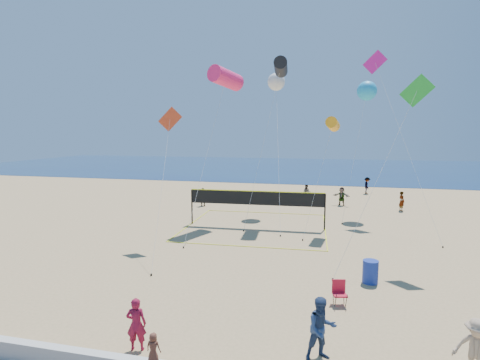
% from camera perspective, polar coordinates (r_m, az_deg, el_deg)
% --- Properties ---
extents(ground, '(120.00, 120.00, 0.00)m').
position_cam_1_polar(ground, '(13.57, 2.28, -22.50)').
color(ground, tan).
rests_on(ground, ground).
extents(ocean, '(140.00, 50.00, 0.03)m').
position_cam_1_polar(ocean, '(73.91, 11.61, 1.86)').
color(ocean, navy).
rests_on(ocean, ground).
extents(woman, '(0.70, 0.55, 1.69)m').
position_cam_1_polar(woman, '(12.81, -15.52, -20.40)').
color(woman, maroon).
rests_on(woman, ground).
extents(toddler, '(0.40, 0.27, 0.81)m').
position_cam_1_polar(toddler, '(11.22, -13.07, -23.62)').
color(toddler, '#583023').
rests_on(toddler, seawall).
extents(bystander_a, '(1.15, 1.04, 1.91)m').
position_cam_1_polar(bystander_a, '(12.17, 12.32, -21.26)').
color(bystander_a, navy).
rests_on(bystander_a, ground).
extents(bystander_b, '(1.28, 0.97, 1.75)m').
position_cam_1_polar(bystander_b, '(12.86, 32.31, -21.02)').
color(bystander_b, tan).
rests_on(bystander_b, ground).
extents(far_person_0, '(1.06, 0.72, 1.67)m').
position_cam_1_polar(far_person_0, '(34.71, -5.70, -2.59)').
color(far_person_0, gray).
rests_on(far_person_0, ground).
extents(far_person_1, '(1.67, 0.99, 1.72)m').
position_cam_1_polar(far_person_1, '(36.03, 15.22, -2.41)').
color(far_person_1, gray).
rests_on(far_person_1, ground).
extents(far_person_2, '(0.63, 0.73, 1.70)m').
position_cam_1_polar(far_person_2, '(35.22, 23.41, -2.99)').
color(far_person_2, gray).
rests_on(far_person_2, ground).
extents(far_person_3, '(0.83, 0.68, 1.57)m').
position_cam_1_polar(far_person_3, '(38.05, 10.13, -1.88)').
color(far_person_3, gray).
rests_on(far_person_3, ground).
extents(far_person_4, '(0.73, 1.21, 1.83)m').
position_cam_1_polar(far_person_4, '(43.78, 18.79, -0.80)').
color(far_person_4, gray).
rests_on(far_person_4, ground).
extents(camp_chair, '(0.61, 0.73, 1.07)m').
position_cam_1_polar(camp_chair, '(15.84, 14.89, -16.01)').
color(camp_chair, red).
rests_on(camp_chair, ground).
extents(trash_barrel, '(0.80, 0.80, 1.03)m').
position_cam_1_polar(trash_barrel, '(18.29, 19.25, -13.05)').
color(trash_barrel, navy).
rests_on(trash_barrel, ground).
extents(volleyball_net, '(10.19, 10.05, 2.63)m').
position_cam_1_polar(volleyball_net, '(26.76, 2.48, -3.36)').
color(volleyball_net, black).
rests_on(volleyball_net, ground).
extents(kite_0, '(2.30, 9.28, 11.58)m').
position_cam_1_polar(kite_0, '(28.81, -2.16, 15.24)').
color(kite_0, '#FF246C').
rests_on(kite_0, ground).
extents(kite_1, '(2.46, 5.91, 12.31)m').
position_cam_1_polar(kite_1, '(29.67, 6.24, 16.73)').
color(kite_1, black).
rests_on(kite_1, ground).
extents(kite_2, '(2.18, 4.17, 7.80)m').
position_cam_1_polar(kite_2, '(26.26, 13.95, 8.23)').
color(kite_2, '#FFA216').
rests_on(kite_2, ground).
extents(kite_3, '(2.28, 6.09, 8.31)m').
position_cam_1_polar(kite_3, '(23.11, -10.74, 7.96)').
color(kite_3, '#BB3B1E').
rests_on(kite_3, ground).
extents(kite_4, '(4.84, 4.56, 9.71)m').
position_cam_1_polar(kite_4, '(21.47, 24.85, 11.00)').
color(kite_4, green).
rests_on(kite_4, ground).
extents(kite_5, '(4.35, 8.55, 13.14)m').
position_cam_1_polar(kite_5, '(31.93, 20.28, 15.42)').
color(kite_5, '#C31796').
rests_on(kite_5, ground).
extents(kite_6, '(2.54, 9.68, 11.78)m').
position_cam_1_polar(kite_6, '(33.09, 5.55, 14.66)').
color(kite_6, silver).
rests_on(kite_6, ground).
extents(kite_7, '(2.83, 5.92, 10.94)m').
position_cam_1_polar(kite_7, '(33.23, 18.77, 12.74)').
color(kite_7, '#1EA2E1').
rests_on(kite_7, ground).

